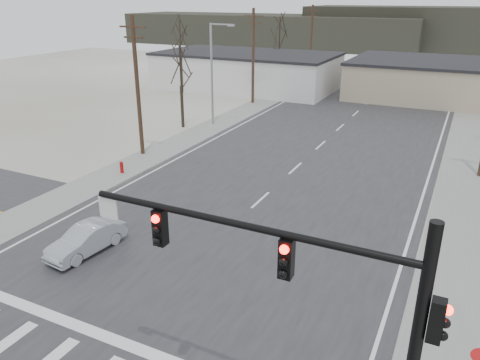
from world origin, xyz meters
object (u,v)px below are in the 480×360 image
object	(u,v)px
car_far_a	(429,89)
car_far_b	(371,72)
traffic_signal_mast	(330,305)
sedan_crossing	(86,239)
fire_hydrant	(122,167)

from	to	relation	value
car_far_a	car_far_b	distance (m)	14.34
car_far_b	car_far_a	bearing A→B (deg)	-39.66
traffic_signal_mast	sedan_crossing	size ratio (longest dim) A/B	2.29
sedan_crossing	fire_hydrant	bearing A→B (deg)	127.46
car_far_b	traffic_signal_mast	bearing A→B (deg)	-68.90
traffic_signal_mast	sedan_crossing	xyz separation A→B (m)	(-12.76, 5.21, -3.98)
traffic_signal_mast	car_far_a	distance (m)	51.84
fire_hydrant	sedan_crossing	bearing A→B (deg)	-59.34
traffic_signal_mast	car_far_b	xyz separation A→B (m)	(-11.41, 62.69, -4.01)
traffic_signal_mast	fire_hydrant	distance (m)	23.39
sedan_crossing	car_far_a	bearing A→B (deg)	84.07
traffic_signal_mast	car_far_b	size ratio (longest dim) A/B	2.45
fire_hydrant	sedan_crossing	distance (m)	10.46
traffic_signal_mast	car_far_a	world-z (taller)	traffic_signal_mast
sedan_crossing	car_far_b	distance (m)	57.50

